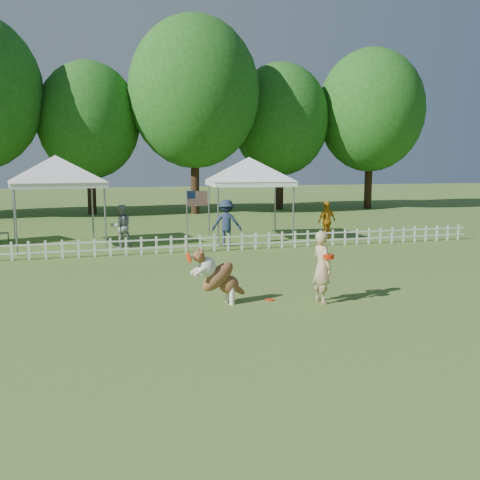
% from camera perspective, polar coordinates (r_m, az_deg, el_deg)
% --- Properties ---
extents(ground, '(120.00, 120.00, 0.00)m').
position_cam_1_polar(ground, '(11.71, 1.89, -6.71)').
color(ground, '#36621F').
rests_on(ground, ground).
extents(picket_fence, '(22.00, 0.08, 0.60)m').
position_cam_1_polar(picket_fence, '(18.30, -5.03, -0.38)').
color(picket_fence, white).
rests_on(picket_fence, ground).
extents(handler, '(0.44, 0.61, 1.57)m').
position_cam_1_polar(handler, '(11.70, 8.74, -2.87)').
color(handler, tan).
rests_on(handler, ground).
extents(dog, '(1.24, 0.59, 1.23)m').
position_cam_1_polar(dog, '(11.42, -2.27, -3.91)').
color(dog, brown).
rests_on(dog, ground).
extents(frisbee_on_turf, '(0.26, 0.26, 0.02)m').
position_cam_1_polar(frisbee_on_turf, '(11.94, 3.21, -6.38)').
color(frisbee_on_turf, red).
rests_on(frisbee_on_turf, ground).
extents(canopy_tent_left, '(3.50, 3.50, 3.23)m').
position_cam_1_polar(canopy_tent_left, '(20.35, -18.92, 3.80)').
color(canopy_tent_left, white).
rests_on(canopy_tent_left, ground).
extents(canopy_tent_right, '(3.41, 3.41, 3.19)m').
position_cam_1_polar(canopy_tent_right, '(21.13, 0.95, 4.32)').
color(canopy_tent_right, white).
rests_on(canopy_tent_right, ground).
extents(flag_pole, '(0.82, 0.31, 2.16)m').
position_cam_1_polar(flag_pole, '(17.78, -5.67, 1.89)').
color(flag_pole, gray).
rests_on(flag_pole, ground).
extents(spectator_a, '(0.82, 0.67, 1.56)m').
position_cam_1_polar(spectator_a, '(19.59, -12.53, 1.43)').
color(spectator_a, '#9B9BA0').
rests_on(spectator_a, ground).
extents(spectator_b, '(1.25, 0.96, 1.71)m').
position_cam_1_polar(spectator_b, '(19.56, -1.44, 1.83)').
color(spectator_b, '#212E48').
rests_on(spectator_b, ground).
extents(spectator_c, '(0.98, 0.67, 1.54)m').
position_cam_1_polar(spectator_c, '(21.28, 9.24, 2.02)').
color(spectator_c, orange).
rests_on(spectator_c, ground).
extents(tree_center_left, '(6.00, 6.00, 9.80)m').
position_cam_1_polar(tree_center_left, '(33.30, -15.78, 11.10)').
color(tree_center_left, '#1D5016').
rests_on(tree_center_left, ground).
extents(tree_center_right, '(7.60, 7.60, 12.60)m').
position_cam_1_polar(tree_center_right, '(32.58, -4.91, 13.91)').
color(tree_center_right, '#1D5016').
rests_on(tree_center_right, ground).
extents(tree_right, '(6.20, 6.20, 10.40)m').
position_cam_1_polar(tree_right, '(35.61, 4.31, 11.65)').
color(tree_right, '#1D5016').
rests_on(tree_right, ground).
extents(tree_far_right, '(7.00, 7.00, 11.40)m').
position_cam_1_polar(tree_far_right, '(37.31, 13.73, 12.05)').
color(tree_far_right, '#1D5016').
rests_on(tree_far_right, ground).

